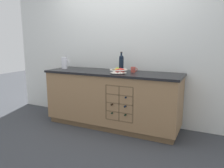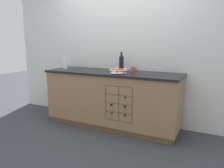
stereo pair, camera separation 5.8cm
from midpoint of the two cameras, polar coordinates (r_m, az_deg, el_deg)
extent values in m
plane|color=#383A3F|center=(3.72, -0.46, -10.78)|extent=(14.00, 14.00, 0.00)
cube|color=silver|center=(3.81, 2.10, 9.40)|extent=(4.57, 0.06, 2.55)
cube|color=brown|center=(3.70, -0.46, -10.13)|extent=(2.11, 0.57, 0.09)
cube|color=#99724C|center=(3.57, -0.47, -3.58)|extent=(2.17, 0.63, 0.78)
cube|color=black|center=(3.49, -0.48, 2.94)|extent=(2.21, 0.67, 0.03)
cube|color=brown|center=(3.27, 2.03, -4.76)|extent=(0.43, 0.01, 0.52)
cube|color=brown|center=(3.31, -1.73, -4.55)|extent=(0.02, 0.10, 0.52)
cube|color=brown|center=(3.15, 5.23, -5.42)|extent=(0.02, 0.10, 0.52)
cube|color=brown|center=(3.31, 1.63, -9.35)|extent=(0.43, 0.10, 0.02)
cube|color=brown|center=(3.26, 1.65, -7.19)|extent=(0.43, 0.10, 0.02)
cube|color=brown|center=(3.23, 1.66, -4.98)|extent=(0.43, 0.10, 0.02)
cube|color=brown|center=(3.19, 1.67, -2.72)|extent=(0.43, 0.10, 0.02)
cube|color=brown|center=(3.16, 1.68, -0.42)|extent=(0.43, 0.10, 0.02)
cube|color=brown|center=(3.23, 1.66, -4.98)|extent=(0.02, 0.10, 0.52)
cylinder|color=black|center=(3.42, 0.81, -6.76)|extent=(0.07, 0.20, 0.07)
cylinder|color=black|center=(3.29, -0.25, -7.45)|extent=(0.03, 0.09, 0.03)
cylinder|color=black|center=(3.33, 4.11, -7.23)|extent=(0.07, 0.20, 0.07)
cylinder|color=black|center=(3.20, 3.17, -7.95)|extent=(0.03, 0.08, 0.03)
cylinder|color=black|center=(3.35, 0.61, -4.74)|extent=(0.07, 0.19, 0.07)
cylinder|color=black|center=(3.24, -0.39, -5.31)|extent=(0.03, 0.08, 0.03)
cylinder|color=black|center=(3.29, 4.12, -5.08)|extent=(0.07, 0.21, 0.07)
cylinder|color=black|center=(3.15, 3.10, -5.77)|extent=(0.03, 0.09, 0.03)
cylinder|color=black|center=(3.28, 4.31, -2.81)|extent=(0.07, 0.21, 0.07)
cylinder|color=black|center=(3.14, 3.31, -3.40)|extent=(0.03, 0.09, 0.03)
cylinder|color=silver|center=(3.31, 1.21, 2.88)|extent=(0.12, 0.12, 0.01)
cone|color=silver|center=(3.30, 1.22, 3.43)|extent=(0.25, 0.25, 0.05)
torus|color=silver|center=(3.30, 1.22, 3.74)|extent=(0.27, 0.27, 0.02)
sphere|color=gold|center=(3.30, 0.68, 3.52)|extent=(0.07, 0.07, 0.07)
sphere|color=#7FA838|center=(3.36, 0.94, 3.72)|extent=(0.08, 0.08, 0.08)
sphere|color=red|center=(3.26, 2.22, 3.44)|extent=(0.07, 0.07, 0.07)
sphere|color=red|center=(3.24, 0.99, 3.36)|extent=(0.07, 0.07, 0.07)
sphere|color=red|center=(3.33, 1.77, 3.59)|extent=(0.07, 0.07, 0.07)
cylinder|color=white|center=(3.99, -12.73, 5.39)|extent=(0.10, 0.10, 0.20)
torus|color=white|center=(3.98, -12.79, 6.79)|extent=(0.11, 0.11, 0.01)
torus|color=white|center=(3.95, -12.12, 5.52)|extent=(0.11, 0.01, 0.11)
cylinder|color=#B7473D|center=(3.42, 5.04, 3.76)|extent=(0.07, 0.07, 0.09)
torus|color=#B7473D|center=(3.41, 5.66, 3.75)|extent=(0.07, 0.01, 0.07)
cylinder|color=black|center=(3.54, 1.97, 5.04)|extent=(0.08, 0.08, 0.21)
sphere|color=black|center=(3.53, 1.98, 6.95)|extent=(0.07, 0.07, 0.07)
cylinder|color=black|center=(3.53, 1.98, 7.47)|extent=(0.03, 0.03, 0.09)
cylinder|color=black|center=(3.53, 1.99, 8.29)|extent=(0.03, 0.03, 0.01)
camera|label=1|loc=(0.03, -90.47, -0.09)|focal=35.00mm
camera|label=2|loc=(0.03, 89.53, 0.09)|focal=35.00mm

